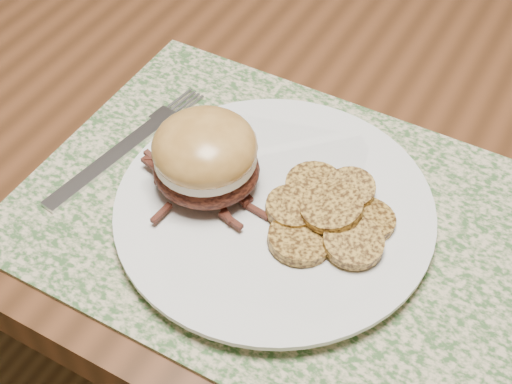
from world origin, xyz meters
TOP-DOWN VIEW (x-y plane):
  - ground at (0.00, 0.00)m, footprint 3.50×3.50m
  - dining_table at (0.00, 0.00)m, footprint 1.50×0.90m
  - placemat at (0.13, -0.26)m, footprint 0.45×0.33m
  - dinner_plate at (0.13, -0.26)m, footprint 0.26×0.26m
  - pork_sandwich at (0.06, -0.27)m, footprint 0.11×0.11m
  - roasted_potatoes at (0.17, -0.25)m, footprint 0.12×0.13m
  - fork at (-0.04, -0.25)m, footprint 0.05×0.20m

SIDE VIEW (x-z plane):
  - ground at x=0.00m, z-range 0.00..0.00m
  - dining_table at x=0.00m, z-range 0.30..1.05m
  - placemat at x=0.13m, z-range 0.75..0.75m
  - fork at x=-0.04m, z-range 0.75..0.76m
  - dinner_plate at x=0.13m, z-range 0.75..0.77m
  - roasted_potatoes at x=0.17m, z-range 0.76..0.79m
  - pork_sandwich at x=0.06m, z-range 0.77..0.84m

